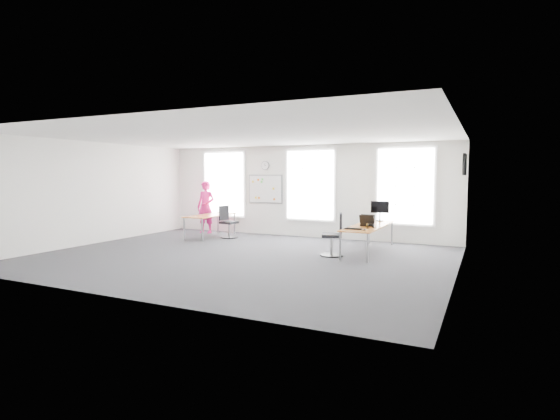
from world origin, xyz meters
The scene contains 24 objects.
floor centered at (0.00, 0.00, 0.00)m, with size 10.00×10.00×0.00m, color #29292E.
ceiling centered at (0.00, 0.00, 3.00)m, with size 10.00×10.00×0.00m, color silver.
wall_back centered at (0.00, 4.00, 1.50)m, with size 10.00×10.00×0.00m, color white.
wall_front centered at (0.00, -4.00, 1.50)m, with size 10.00×10.00×0.00m, color white.
wall_left centered at (-5.00, 0.00, 1.50)m, with size 10.00×10.00×0.00m, color white.
wall_right centered at (5.00, 0.00, 1.50)m, with size 10.00×10.00×0.00m, color white.
window_left centered at (-3.00, 3.97, 1.70)m, with size 1.60×0.06×2.20m, color white.
window_mid centered at (0.30, 3.97, 1.70)m, with size 1.60×0.06×2.20m, color white.
window_right centered at (3.30, 3.97, 1.70)m, with size 1.60×0.06×2.20m, color white.
desk_right centered at (2.72, 2.03, 0.67)m, with size 0.78×2.94×0.72m.
desk_left centered at (-2.66, 2.60, 0.67)m, with size 0.80×2.01×0.73m.
chair_right centered at (2.07, 1.12, 0.47)m, with size 0.62×0.62×1.08m.
chair_left centered at (-2.08, 2.71, 0.45)m, with size 0.55×0.55×1.04m.
person centered at (-3.38, 3.37, 0.91)m, with size 0.66×0.44×1.82m, color #E01A75.
whiteboard centered at (-1.35, 3.97, 1.55)m, with size 1.20×0.03×0.90m, color white.
wall_clock centered at (-1.35, 3.97, 2.35)m, with size 0.30×0.30×0.04m, color gray.
tv centered at (4.95, 3.00, 2.30)m, with size 0.06×0.90×0.55m, color black.
keyboard centered at (2.60, 1.01, 0.73)m, with size 0.42×0.15×0.02m, color black.
mouse centered at (2.90, 0.89, 0.74)m, with size 0.07×0.11×0.04m, color black.
lens_cap centered at (2.87, 1.30, 0.72)m, with size 0.07×0.07×0.01m, color black.
headphones centered at (2.88, 1.51, 0.77)m, with size 0.20×0.11×0.12m.
laptop_sleeve centered at (2.75, 1.72, 0.87)m, with size 0.38×0.22×0.31m.
paper_stack centered at (2.61, 2.18, 0.76)m, with size 0.28×0.21×0.10m, color beige.
monitor centered at (2.74, 3.21, 1.06)m, with size 0.51×0.21×0.57m.
Camera 1 is at (5.51, -9.25, 2.04)m, focal length 28.00 mm.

